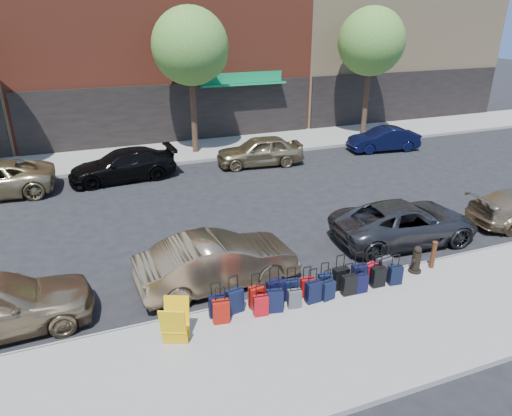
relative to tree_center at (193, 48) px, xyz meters
name	(u,v)px	position (x,y,z in m)	size (l,w,h in m)	color
ground	(246,227)	(-0.64, -9.50, -5.41)	(120.00, 120.00, 0.00)	black
sidewalk_near	(339,336)	(-0.64, -16.00, -5.34)	(60.00, 4.00, 0.15)	gray
sidewalk_far	(185,151)	(-0.64, 0.50, -5.34)	(60.00, 4.00, 0.15)	gray
curb_near	(301,291)	(-0.64, -13.98, -5.34)	(60.00, 0.08, 0.15)	gray
curb_far	(193,162)	(-0.64, -1.52, -5.34)	(60.00, 0.08, 0.15)	gray
tree_center	(193,48)	(0.00, 0.00, 0.00)	(3.80, 3.80, 7.27)	black
tree_right	(373,43)	(10.50, 0.00, 0.00)	(3.80, 3.80, 7.27)	black
suitcase_front_0	(217,306)	(-3.12, -14.31, -4.97)	(0.41, 0.25, 0.94)	black
suitcase_front_1	(235,301)	(-2.65, -14.30, -4.95)	(0.45, 0.29, 1.01)	black
suitcase_front_2	(257,297)	(-2.06, -14.31, -4.96)	(0.42, 0.27, 0.96)	#9E120A
suitcase_front_3	(275,292)	(-1.57, -14.33, -4.93)	(0.46, 0.27, 1.07)	black
suitcase_front_4	(292,289)	(-1.09, -14.31, -4.97)	(0.40, 0.26, 0.92)	black
suitcase_front_5	(307,287)	(-0.64, -14.32, -4.99)	(0.38, 0.24, 0.86)	#A10A0A
suitcase_front_6	(325,283)	(-0.10, -14.30, -4.99)	(0.38, 0.24, 0.86)	black
suitcase_front_7	(340,278)	(0.36, -14.33, -4.94)	(0.42, 0.24, 1.01)	black
suitcase_front_8	(359,275)	(0.93, -14.34, -4.95)	(0.42, 0.25, 0.99)	black
suitcase_front_9	(370,272)	(1.33, -14.27, -4.99)	(0.39, 0.26, 0.86)	#AD0B1B
suitcase_front_10	(385,268)	(1.79, -14.31, -4.94)	(0.46, 0.30, 1.03)	#333337
suitcase_back_0	(221,311)	(-3.09, -14.58, -4.96)	(0.43, 0.29, 0.96)	#981409
suitcase_back_2	(261,305)	(-2.09, -14.65, -4.99)	(0.38, 0.25, 0.86)	#B10B13
suitcase_back_3	(275,301)	(-1.70, -14.63, -4.96)	(0.44, 0.31, 0.96)	black
suitcase_back_4	(294,298)	(-1.17, -14.65, -5.01)	(0.36, 0.24, 0.81)	#424248
suitcase_back_5	(313,292)	(-0.61, -14.61, -4.97)	(0.41, 0.26, 0.95)	black
suitcase_back_6	(328,290)	(-0.20, -14.64, -5.00)	(0.39, 0.26, 0.85)	black
suitcase_back_7	(349,285)	(0.43, -14.64, -4.98)	(0.39, 0.23, 0.91)	black
suitcase_back_8	(361,283)	(0.79, -14.66, -5.00)	(0.35, 0.21, 0.83)	black
suitcase_back_9	(378,277)	(1.39, -14.58, -4.98)	(0.39, 0.23, 0.92)	black
suitcase_back_10	(395,275)	(1.90, -14.65, -4.99)	(0.39, 0.25, 0.88)	black
fire_hydrant	(416,260)	(2.85, -14.33, -4.88)	(0.42, 0.37, 0.82)	black
bollard	(433,254)	(3.46, -14.31, -4.83)	(0.16, 0.16, 0.84)	#38190C
display_rack	(175,323)	(-4.26, -14.90, -4.75)	(0.78, 0.81, 1.04)	#EDB70D
car_near_1	(218,262)	(-2.63, -12.74, -4.67)	(1.57, 4.50, 1.48)	#8F7757
car_near_2	(405,222)	(3.94, -12.36, -4.73)	(2.26, 4.89, 1.36)	#363639
car_far_1	(123,165)	(-4.18, -2.78, -4.72)	(1.94, 4.76, 1.38)	black
car_far_2	(260,151)	(2.41, -2.97, -4.68)	(1.73, 4.29, 1.46)	#93825A
car_far_3	(383,139)	(9.71, -2.99, -4.77)	(1.35, 3.88, 1.28)	#0B1133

